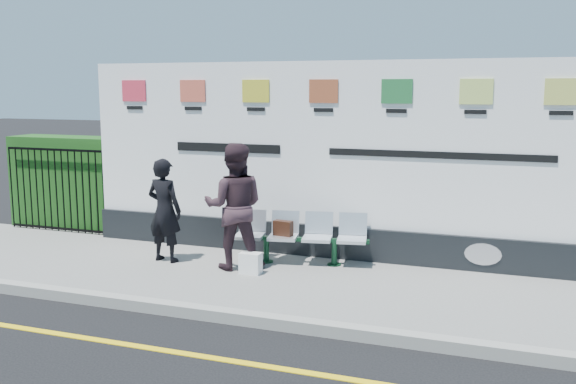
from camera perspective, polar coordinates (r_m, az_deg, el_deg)
The scene contains 12 objects.
ground at distance 6.99m, azimuth -10.31°, elevation -13.81°, with size 80.00×80.00×0.00m, color black.
pavement at distance 9.08m, azimuth -2.34°, elevation -7.79°, with size 14.00×3.00×0.12m, color slate.
kerb at distance 7.79m, azimuth -6.58°, elevation -10.73°, with size 14.00×0.18×0.14m, color gray.
yellow_line at distance 6.99m, azimuth -10.31°, elevation -13.78°, with size 14.00×0.10×0.01m, color yellow.
billboard at distance 9.88m, azimuth 3.25°, elevation 1.67°, with size 8.00×0.30×3.00m.
hedge at distance 12.72m, azimuth -18.63°, elevation 0.86°, with size 2.35×0.70×1.70m, color #1B4C16.
railing at distance 12.38m, azimuth -19.90°, elevation 0.20°, with size 2.05×0.06×1.54m, color black, non-canonical shape.
bench at distance 9.60m, azimuth 1.08°, elevation -5.17°, with size 1.96×0.52×0.42m, color silver, non-canonical shape.
woman_left at distance 9.80m, azimuth -10.93°, elevation -1.60°, with size 0.57×0.38×1.57m, color black.
woman_right at distance 9.26m, azimuth -4.79°, elevation -1.28°, with size 0.89×0.69×1.83m, color #322128.
handbag_brown at distance 9.56m, azimuth -0.44°, elevation -3.24°, with size 0.29×0.12×0.22m, color black.
carrier_bag_white at distance 9.13m, azimuth -3.35°, elevation -6.34°, with size 0.30×0.18×0.30m, color white.
Camera 1 is at (3.29, -5.54, 2.73)m, focal length 40.00 mm.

